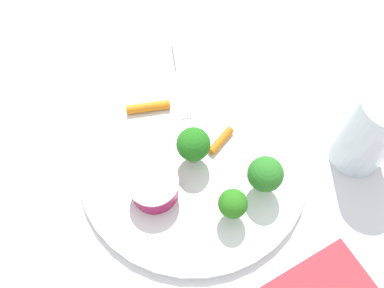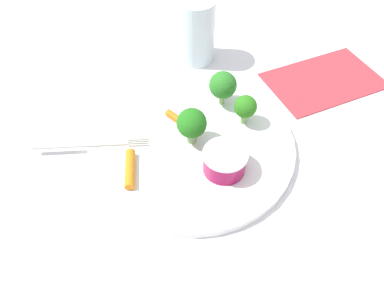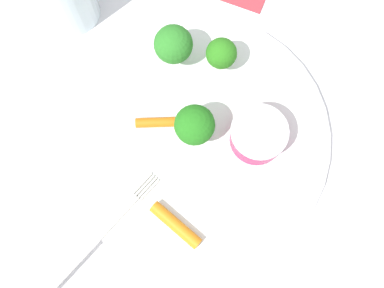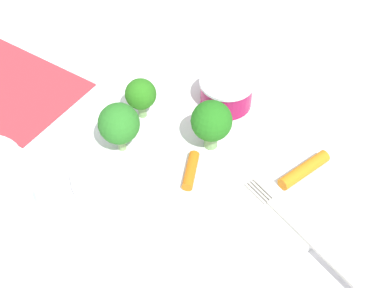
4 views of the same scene
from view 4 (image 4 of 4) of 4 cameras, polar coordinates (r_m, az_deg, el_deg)
ground_plane at (r=0.55m, az=1.99°, el=-0.97°), size 2.40×2.40×0.00m
plate at (r=0.54m, az=2.01°, el=-0.55°), size 0.29×0.29×0.01m
sauce_cup at (r=0.57m, az=3.75°, el=5.64°), size 0.06×0.06×0.03m
broccoli_floret_0 at (r=0.52m, az=2.14°, el=2.56°), size 0.04×0.04×0.06m
broccoli_floret_1 at (r=0.52m, az=-7.94°, el=2.18°), size 0.04×0.04×0.06m
broccoli_floret_2 at (r=0.55m, az=-5.59°, el=5.35°), size 0.03×0.03×0.05m
carrot_stick_0 at (r=0.52m, az=12.07°, el=-2.76°), size 0.02×0.06×0.01m
carrot_stick_1 at (r=0.51m, az=-0.13°, el=-2.89°), size 0.03×0.04×0.01m
fork at (r=0.48m, az=12.30°, el=-9.86°), size 0.16×0.03×0.00m
napkin at (r=0.66m, az=-19.95°, el=6.23°), size 0.21×0.15×0.00m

